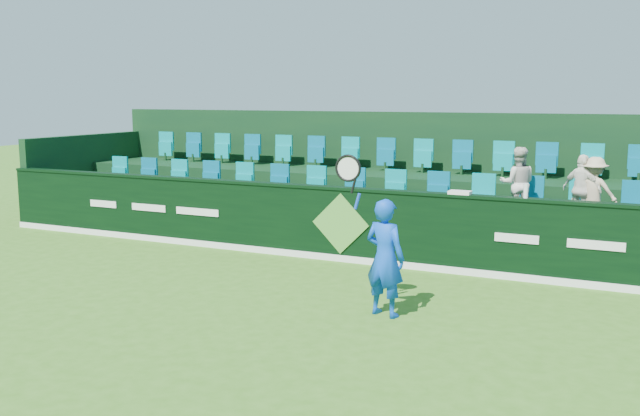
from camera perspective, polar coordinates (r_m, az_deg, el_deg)
The scene contains 13 objects.
ground at distance 9.63m, azimuth -7.84°, elevation -9.12°, with size 60.00×60.00×0.00m, color #376C19.
sponsor_hoarding at distance 12.89m, azimuth 1.86°, elevation -1.30°, with size 16.00×0.25×1.35m.
stand_tier_front at distance 13.94m, azimuth 3.65°, elevation -1.67°, with size 16.00×2.00×0.80m, color black.
stand_tier_back at distance 15.66m, azimuth 6.23°, elevation 0.41°, with size 16.00×1.80×1.30m, color black.
stand_rear at distance 16.00m, azimuth 6.79°, elevation 2.63°, with size 16.00×4.10×2.60m.
seat_row_front at distance 14.20m, azimuth 4.27°, elevation 1.38°, with size 13.50×0.50×0.60m, color #038B90.
seat_row_back at distance 15.83m, azimuth 6.65°, elevation 3.96°, with size 13.50×0.50×0.60m, color #038B90.
tennis_player at distance 9.70m, azimuth 5.17°, elevation -3.87°, with size 1.07×0.51×2.24m.
spectator_left at distance 13.03m, azimuth 15.53°, elevation 1.91°, with size 0.63×0.49×1.29m, color beige.
spectator_middle at distance 12.90m, azimuth 20.22°, elevation 1.40°, with size 0.70×0.29×1.19m, color white.
spectator_right at distance 12.89m, azimuth 21.09°, elevation 1.27°, with size 0.75×0.43×1.16m, color #C6B28B.
towel at distance 12.10m, azimuth 11.13°, elevation 1.23°, with size 0.36×0.24×0.05m, color white.
drinks_bottle at distance 11.88m, azimuth 16.15°, elevation 1.33°, with size 0.07×0.07×0.23m, color white.
Camera 1 is at (5.05, -7.63, 2.99)m, focal length 40.00 mm.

